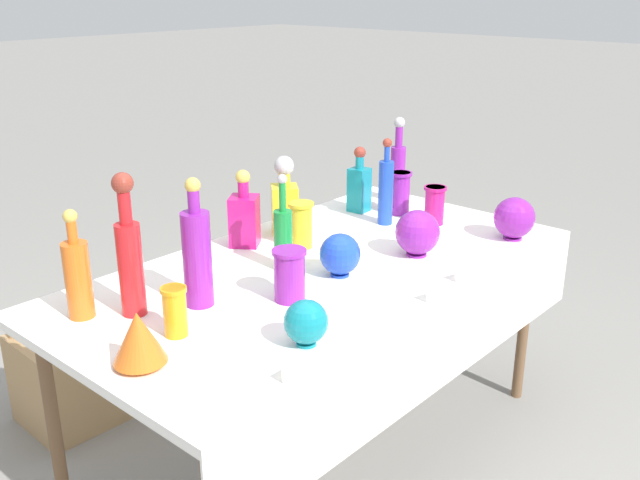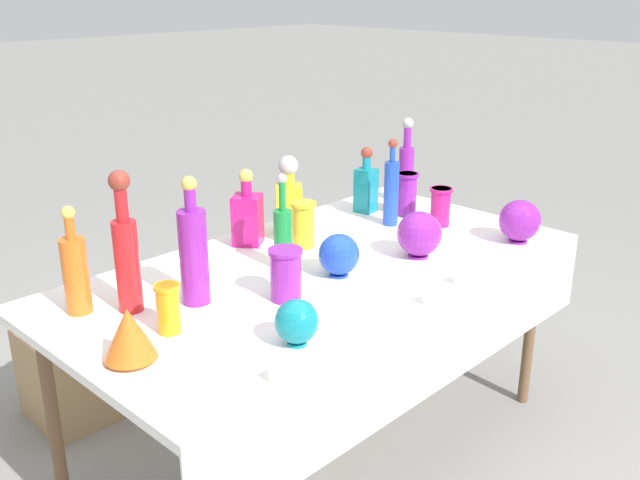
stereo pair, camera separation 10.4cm
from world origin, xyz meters
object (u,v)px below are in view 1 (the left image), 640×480
object	(u,v)px
square_decanter_2	(285,200)
tall_bottle_1	(129,254)
tall_bottle_2	(78,276)
round_bowl_3	(306,322)
slender_vase_1	(400,191)
fluted_vase_0	(139,338)
round_bowl_0	(340,254)
slender_vase_3	(175,310)
tall_bottle_0	(398,167)
tall_bottle_3	(283,235)
round_bowl_2	(514,218)
slender_vase_2	(435,204)
round_bowl_1	(417,232)
square_decanter_0	(244,217)
cardboard_box_behind_left	(77,374)
square_decanter_1	(359,185)
slender_vase_4	(301,223)
cardboard_box_behind_right	(174,345)
tall_bottle_4	(386,189)
slender_vase_0	(290,273)
tall_bottle_5	(197,254)

from	to	relation	value
square_decanter_2	tall_bottle_1	bearing A→B (deg)	-168.08
tall_bottle_2	round_bowl_3	world-z (taller)	tall_bottle_2
slender_vase_1	fluted_vase_0	bearing A→B (deg)	-170.56
tall_bottle_1	round_bowl_0	xyz separation A→B (m)	(0.64, -0.27, -0.11)
slender_vase_3	fluted_vase_0	bearing A→B (deg)	-158.42
tall_bottle_0	slender_vase_3	xyz separation A→B (m)	(-1.48, -0.31, -0.08)
tall_bottle_3	round_bowl_2	size ratio (longest dim) A/B	2.04
slender_vase_2	round_bowl_1	size ratio (longest dim) A/B	0.93
slender_vase_3	fluted_vase_0	distance (m)	0.18
tall_bottle_3	square_decanter_0	bearing A→B (deg)	74.96
tall_bottle_3	square_decanter_2	distance (m)	0.38
tall_bottle_0	round_bowl_3	distance (m)	1.42
cardboard_box_behind_left	square_decanter_1	bearing A→B (deg)	-28.68
square_decanter_1	cardboard_box_behind_left	size ratio (longest dim) A/B	0.61
slender_vase_4	round_bowl_1	size ratio (longest dim) A/B	1.02
round_bowl_0	cardboard_box_behind_right	world-z (taller)	round_bowl_0
tall_bottle_4	cardboard_box_behind_left	xyz separation A→B (m)	(-1.02, 0.78, -0.71)
tall_bottle_0	round_bowl_0	bearing A→B (deg)	-156.21
fluted_vase_0	round_bowl_1	bearing A→B (deg)	-4.42
tall_bottle_0	slender_vase_0	xyz separation A→B (m)	(-1.10, -0.38, -0.07)
tall_bottle_0	round_bowl_3	size ratio (longest dim) A/B	2.90
fluted_vase_0	slender_vase_3	bearing A→B (deg)	21.58
square_decanter_1	square_decanter_2	distance (m)	0.42
square_decanter_0	round_bowl_1	world-z (taller)	square_decanter_0
round_bowl_0	round_bowl_2	distance (m)	0.77
cardboard_box_behind_left	slender_vase_1	bearing A→B (deg)	-32.55
slender_vase_1	slender_vase_4	bearing A→B (deg)	176.34
slender_vase_2	slender_vase_1	bearing A→B (deg)	85.43
tall_bottle_5	slender_vase_3	distance (m)	0.22
tall_bottle_2	slender_vase_4	bearing A→B (deg)	-5.68
tall_bottle_4	tall_bottle_5	bearing A→B (deg)	-177.75
tall_bottle_2	tall_bottle_5	xyz separation A→B (m)	(0.29, -0.20, 0.03)
tall_bottle_4	tall_bottle_5	size ratio (longest dim) A/B	0.88
tall_bottle_5	slender_vase_4	world-z (taller)	tall_bottle_5
slender_vase_3	tall_bottle_3	bearing A→B (deg)	12.06
square_decanter_2	tall_bottle_3	bearing A→B (deg)	-136.46
square_decanter_1	slender_vase_1	xyz separation A→B (m)	(0.09, -0.15, -0.02)
tall_bottle_0	slender_vase_0	size ratio (longest dim) A/B	2.28
tall_bottle_0	square_decanter_1	size ratio (longest dim) A/B	1.34
tall_bottle_4	fluted_vase_0	size ratio (longest dim) A/B	2.35
tall_bottle_1	square_decanter_1	distance (m)	1.25
fluted_vase_0	round_bowl_0	xyz separation A→B (m)	(0.81, -0.00, -0.00)
round_bowl_0	tall_bottle_3	bearing A→B (deg)	114.32
round_bowl_3	round_bowl_0	bearing A→B (deg)	29.47
tall_bottle_4	round_bowl_3	bearing A→B (deg)	-154.73
square_decanter_0	cardboard_box_behind_left	world-z (taller)	square_decanter_0
round_bowl_3	cardboard_box_behind_right	world-z (taller)	round_bowl_3
tall_bottle_0	tall_bottle_2	size ratio (longest dim) A/B	1.14
tall_bottle_2	round_bowl_3	xyz separation A→B (m)	(0.32, -0.62, -0.06)
slender_vase_2	fluted_vase_0	xyz separation A→B (m)	(-1.49, -0.06, -0.01)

